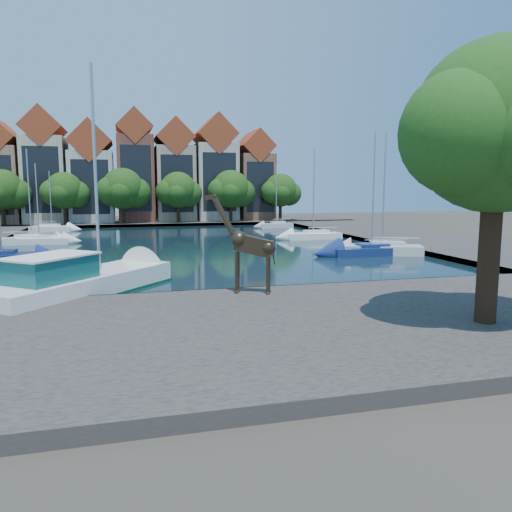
{
  "coord_description": "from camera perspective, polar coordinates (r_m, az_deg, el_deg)",
  "views": [
    {
      "loc": [
        -5.93,
        -24.95,
        5.68
      ],
      "look_at": [
        0.44,
        -0.87,
        2.25
      ],
      "focal_mm": 35.0,
      "sensor_mm": 36.0,
      "label": 1
    }
  ],
  "objects": [
    {
      "name": "ground",
      "position": [
        26.27,
        -1.42,
        -4.66
      ],
      "size": [
        160.0,
        160.0,
        0.0
      ],
      "primitive_type": "plane",
      "color": "#38332B",
      "rests_on": "ground"
    },
    {
      "name": "near_quay",
      "position": [
        19.67,
        3.36,
        -8.21
      ],
      "size": [
        50.0,
        14.0,
        0.5
      ],
      "primitive_type": "cube",
      "color": "#48433F",
      "rests_on": "ground"
    },
    {
      "name": "far_tree_west",
      "position": [
        75.87,
        -21.01,
        6.87
      ],
      "size": [
        6.76,
        5.2,
        7.36
      ],
      "color": "#332114",
      "rests_on": "far_quay"
    },
    {
      "name": "sailboat_right_d",
      "position": [
        69.78,
        2.31,
        3.66
      ],
      "size": [
        4.61,
        1.66,
        8.68
      ],
      "color": "beige",
      "rests_on": "water_basin"
    },
    {
      "name": "sailboat_left_e",
      "position": [
        69.73,
        -22.28,
        3.05
      ],
      "size": [
        5.71,
        3.37,
        7.71
      ],
      "color": "white",
      "rests_on": "water_basin"
    },
    {
      "name": "townhouse_west_inner",
      "position": [
        81.09,
        -18.26,
        8.63
      ],
      "size": [
        6.43,
        9.18,
        15.15
      ],
      "color": "beige",
      "rests_on": "far_quay"
    },
    {
      "name": "townhouse_east_mid",
      "position": [
        82.25,
        -4.77,
        9.5
      ],
      "size": [
        6.43,
        9.18,
        16.65
      ],
      "color": "#BEB5A2",
      "rests_on": "far_quay"
    },
    {
      "name": "far_tree_far_west",
      "position": [
        77.12,
        -26.96,
        6.63
      ],
      "size": [
        7.28,
        5.6,
        7.68
      ],
      "color": "#332114",
      "rests_on": "far_quay"
    },
    {
      "name": "townhouse_west_end",
      "position": [
        82.74,
        -27.01,
        8.16
      ],
      "size": [
        5.44,
        9.18,
        14.93
      ],
      "color": "#986B53",
      "rests_on": "far_quay"
    },
    {
      "name": "right_quay",
      "position": [
        58.16,
        17.4,
        2.12
      ],
      "size": [
        14.0,
        52.0,
        0.5
      ],
      "primitive_type": "cube",
      "color": "#48433F",
      "rests_on": "ground"
    },
    {
      "name": "sailboat_right_a",
      "position": [
        43.28,
        14.22,
        0.95
      ],
      "size": [
        6.85,
        4.51,
        9.98
      ],
      "color": "silver",
      "rests_on": "water_basin"
    },
    {
      "name": "sailboat_right_c",
      "position": [
        54.92,
        6.55,
        2.48
      ],
      "size": [
        6.06,
        2.19,
        9.62
      ],
      "color": "white",
      "rests_on": "water_basin"
    },
    {
      "name": "far_quay",
      "position": [
        81.35,
        -10.63,
        3.88
      ],
      "size": [
        60.0,
        16.0,
        0.5
      ],
      "primitive_type": "cube",
      "color": "#48433F",
      "rests_on": "ground"
    },
    {
      "name": "far_tree_east",
      "position": [
        77.13,
        -2.84,
        7.5
      ],
      "size": [
        7.54,
        5.8,
        7.84
      ],
      "color": "#332114",
      "rests_on": "far_quay"
    },
    {
      "name": "far_tree_mid_east",
      "position": [
        75.87,
        -8.81,
        7.33
      ],
      "size": [
        7.02,
        5.4,
        7.52
      ],
      "color": "#332114",
      "rests_on": "far_quay"
    },
    {
      "name": "townhouse_center",
      "position": [
        81.01,
        -13.63,
        9.52
      ],
      "size": [
        5.44,
        9.18,
        16.93
      ],
      "color": "brown",
      "rests_on": "far_quay"
    },
    {
      "name": "sailboat_left_c",
      "position": [
        54.34,
        -23.51,
        1.76
      ],
      "size": [
        5.77,
        2.37,
        7.96
      ],
      "color": "white",
      "rests_on": "water_basin"
    },
    {
      "name": "motorsailer",
      "position": [
        27.19,
        -19.84,
        -2.56
      ],
      "size": [
        9.69,
        10.65,
        11.95
      ],
      "color": "white",
      "rests_on": "water_basin"
    },
    {
      "name": "water_basin",
      "position": [
        49.63,
        -7.86,
        1.24
      ],
      "size": [
        38.0,
        50.0,
        0.08
      ],
      "primitive_type": "cube",
      "color": "black",
      "rests_on": "ground"
    },
    {
      "name": "townhouse_west_mid",
      "position": [
        81.73,
        -22.89,
        9.02
      ],
      "size": [
        5.94,
        9.18,
        16.79
      ],
      "color": "#C0B594",
      "rests_on": "far_quay"
    },
    {
      "name": "townhouse_east_end",
      "position": [
        83.61,
        -0.32,
        8.82
      ],
      "size": [
        5.44,
        9.18,
        14.43
      ],
      "color": "brown",
      "rests_on": "far_quay"
    },
    {
      "name": "plane_tree",
      "position": [
        21.02,
        26.07,
        12.49
      ],
      "size": [
        8.32,
        6.4,
        10.62
      ],
      "color": "#332114",
      "rests_on": "near_quay"
    },
    {
      "name": "townhouse_east_inner",
      "position": [
        81.35,
        -9.34,
        9.18
      ],
      "size": [
        5.94,
        9.18,
        15.79
      ],
      "color": "tan",
      "rests_on": "far_quay"
    },
    {
      "name": "sailboat_left_b",
      "position": [
        42.44,
        -27.03,
        0.05
      ],
      "size": [
        6.29,
        2.47,
        9.82
      ],
      "color": "navy",
      "rests_on": "water_basin"
    },
    {
      "name": "sailboat_left_d",
      "position": [
        54.99,
        -24.25,
        1.86
      ],
      "size": [
        5.89,
        3.54,
        9.38
      ],
      "color": "white",
      "rests_on": "water_basin"
    },
    {
      "name": "giraffe_statue",
      "position": [
        24.43,
        -0.89,
        1.29
      ],
      "size": [
        3.26,
        1.69,
        4.88
      ],
      "color": "#312518",
      "rests_on": "near_quay"
    },
    {
      "name": "sailboat_right_b",
      "position": [
        42.76,
        13.08,
        0.81
      ],
      "size": [
        7.26,
        2.57,
        10.12
      ],
      "color": "navy",
      "rests_on": "water_basin"
    },
    {
      "name": "far_tree_far_east",
      "position": [
        79.18,
        2.87,
        7.39
      ],
      "size": [
        6.76,
        5.2,
        7.36
      ],
      "color": "#332114",
      "rests_on": "far_quay"
    },
    {
      "name": "far_tree_mid_west",
      "position": [
        75.45,
        -14.91,
        7.28
      ],
      "size": [
        7.8,
        6.0,
        8.0
      ],
      "color": "#332114",
      "rests_on": "far_quay"
    }
  ]
}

